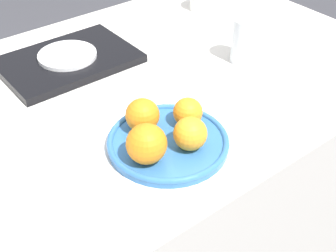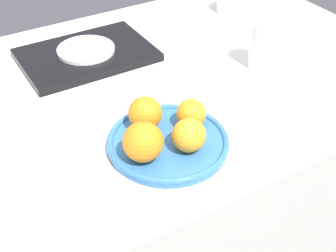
{
  "view_description": "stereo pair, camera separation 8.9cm",
  "coord_description": "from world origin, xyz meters",
  "px_view_note": "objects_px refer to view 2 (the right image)",
  "views": [
    {
      "loc": [
        -0.57,
        -0.79,
        1.36
      ],
      "look_at": [
        -0.13,
        -0.23,
        0.82
      ],
      "focal_mm": 50.0,
      "sensor_mm": 36.0,
      "label": 1
    },
    {
      "loc": [
        -0.5,
        -0.84,
        1.36
      ],
      "look_at": [
        -0.13,
        -0.23,
        0.82
      ],
      "focal_mm": 50.0,
      "sensor_mm": 36.0,
      "label": 2
    }
  ],
  "objects_px": {
    "orange_2": "(189,135)",
    "side_plate": "(86,50)",
    "orange_0": "(143,142)",
    "serving_tray": "(87,55)",
    "fruit_platter": "(168,142)",
    "orange_3": "(145,113)",
    "cup_0": "(232,1)",
    "orange_1": "(191,114)",
    "water_glass": "(263,46)"
  },
  "relations": [
    {
      "from": "orange_3",
      "to": "cup_0",
      "type": "distance_m",
      "value": 0.64
    },
    {
      "from": "side_plate",
      "to": "cup_0",
      "type": "distance_m",
      "value": 0.5
    },
    {
      "from": "orange_0",
      "to": "orange_3",
      "type": "xyz_separation_m",
      "value": [
        0.05,
        0.08,
        -0.0
      ]
    },
    {
      "from": "orange_1",
      "to": "water_glass",
      "type": "relative_size",
      "value": 0.52
    },
    {
      "from": "orange_0",
      "to": "orange_2",
      "type": "relative_size",
      "value": 1.17
    },
    {
      "from": "orange_0",
      "to": "cup_0",
      "type": "height_order",
      "value": "orange_0"
    },
    {
      "from": "orange_2",
      "to": "side_plate",
      "type": "height_order",
      "value": "orange_2"
    },
    {
      "from": "orange_2",
      "to": "cup_0",
      "type": "height_order",
      "value": "orange_2"
    },
    {
      "from": "fruit_platter",
      "to": "orange_0",
      "type": "relative_size",
      "value": 3.16
    },
    {
      "from": "orange_1",
      "to": "orange_3",
      "type": "distance_m",
      "value": 0.09
    },
    {
      "from": "side_plate",
      "to": "cup_0",
      "type": "bearing_deg",
      "value": 4.95
    },
    {
      "from": "cup_0",
      "to": "fruit_platter",
      "type": "bearing_deg",
      "value": -137.71
    },
    {
      "from": "orange_0",
      "to": "fruit_platter",
      "type": "bearing_deg",
      "value": 16.99
    },
    {
      "from": "fruit_platter",
      "to": "orange_1",
      "type": "height_order",
      "value": "orange_1"
    },
    {
      "from": "fruit_platter",
      "to": "cup_0",
      "type": "height_order",
      "value": "cup_0"
    },
    {
      "from": "orange_0",
      "to": "orange_1",
      "type": "relative_size",
      "value": 1.27
    },
    {
      "from": "fruit_platter",
      "to": "orange_0",
      "type": "height_order",
      "value": "orange_0"
    },
    {
      "from": "serving_tray",
      "to": "orange_3",
      "type": "bearing_deg",
      "value": -92.93
    },
    {
      "from": "fruit_platter",
      "to": "orange_2",
      "type": "bearing_deg",
      "value": -62.85
    },
    {
      "from": "orange_2",
      "to": "side_plate",
      "type": "relative_size",
      "value": 0.45
    },
    {
      "from": "orange_2",
      "to": "orange_3",
      "type": "xyz_separation_m",
      "value": [
        -0.04,
        0.1,
        0.0
      ]
    },
    {
      "from": "orange_0",
      "to": "serving_tray",
      "type": "relative_size",
      "value": 0.23
    },
    {
      "from": "orange_1",
      "to": "cup_0",
      "type": "height_order",
      "value": "orange_1"
    },
    {
      "from": "orange_1",
      "to": "water_glass",
      "type": "xyz_separation_m",
      "value": [
        0.29,
        0.13,
        0.01
      ]
    },
    {
      "from": "orange_0",
      "to": "orange_1",
      "type": "distance_m",
      "value": 0.13
    },
    {
      "from": "orange_0",
      "to": "orange_3",
      "type": "distance_m",
      "value": 0.09
    },
    {
      "from": "orange_2",
      "to": "fruit_platter",
      "type": "bearing_deg",
      "value": 117.15
    },
    {
      "from": "orange_1",
      "to": "orange_3",
      "type": "relative_size",
      "value": 0.88
    },
    {
      "from": "orange_1",
      "to": "cup_0",
      "type": "relative_size",
      "value": 0.67
    },
    {
      "from": "fruit_platter",
      "to": "orange_2",
      "type": "height_order",
      "value": "orange_2"
    },
    {
      "from": "side_plate",
      "to": "orange_3",
      "type": "bearing_deg",
      "value": -92.93
    },
    {
      "from": "fruit_platter",
      "to": "serving_tray",
      "type": "bearing_deg",
      "value": 89.86
    },
    {
      "from": "fruit_platter",
      "to": "serving_tray",
      "type": "relative_size",
      "value": 0.74
    },
    {
      "from": "orange_2",
      "to": "side_plate",
      "type": "distance_m",
      "value": 0.45
    },
    {
      "from": "fruit_platter",
      "to": "orange_1",
      "type": "relative_size",
      "value": 4.01
    },
    {
      "from": "orange_2",
      "to": "cup_0",
      "type": "distance_m",
      "value": 0.68
    },
    {
      "from": "orange_2",
      "to": "cup_0",
      "type": "relative_size",
      "value": 0.73
    },
    {
      "from": "orange_3",
      "to": "serving_tray",
      "type": "bearing_deg",
      "value": 87.07
    },
    {
      "from": "serving_tray",
      "to": "water_glass",
      "type": "bearing_deg",
      "value": -36.04
    },
    {
      "from": "orange_0",
      "to": "water_glass",
      "type": "bearing_deg",
      "value": 21.59
    },
    {
      "from": "orange_2",
      "to": "serving_tray",
      "type": "bearing_deg",
      "value": 92.56
    },
    {
      "from": "orange_2",
      "to": "orange_3",
      "type": "bearing_deg",
      "value": 110.45
    },
    {
      "from": "fruit_platter",
      "to": "side_plate",
      "type": "height_order",
      "value": "side_plate"
    },
    {
      "from": "orange_2",
      "to": "serving_tray",
      "type": "height_order",
      "value": "orange_2"
    },
    {
      "from": "orange_2",
      "to": "orange_3",
      "type": "distance_m",
      "value": 0.11
    },
    {
      "from": "orange_3",
      "to": "orange_1",
      "type": "bearing_deg",
      "value": -28.15
    },
    {
      "from": "serving_tray",
      "to": "fruit_platter",
      "type": "bearing_deg",
      "value": -90.14
    },
    {
      "from": "orange_0",
      "to": "orange_2",
      "type": "height_order",
      "value": "orange_0"
    },
    {
      "from": "water_glass",
      "to": "cup_0",
      "type": "relative_size",
      "value": 1.28
    },
    {
      "from": "orange_0",
      "to": "serving_tray",
      "type": "distance_m",
      "value": 0.44
    }
  ]
}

